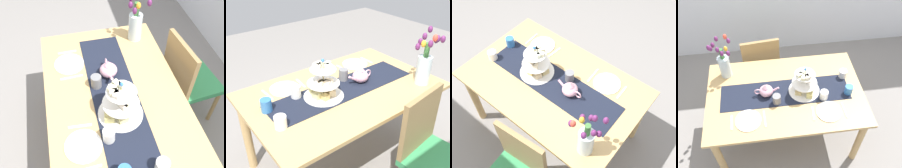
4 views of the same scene
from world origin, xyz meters
TOP-DOWN VIEW (x-y plane):
  - ground_plane at (0.00, 0.00)m, footprint 8.00×8.00m
  - dining_table at (0.00, 0.00)m, footprint 1.51×0.96m
  - chair_left at (-0.22, 0.71)m, footprint 0.46×0.46m
  - table_runner at (0.00, -0.00)m, footprint 1.24×0.32m
  - tiered_cake_stand at (0.18, -0.01)m, footprint 0.30×0.30m
  - teapot at (-0.18, 0.00)m, footprint 0.24×0.13m
  - tulip_vase at (-0.57, 0.32)m, footprint 0.20×0.19m
  - cream_jug at (0.60, 0.13)m, footprint 0.08×0.08m
  - dinner_plate_left at (-0.36, -0.28)m, footprint 0.23×0.23m
  - fork_left at (-0.51, -0.28)m, footprint 0.02×0.15m
  - knife_left at (-0.22, -0.28)m, footprint 0.02×0.17m
  - dinner_plate_right at (0.36, -0.28)m, footprint 0.23×0.23m
  - fork_right at (0.22, -0.28)m, footprint 0.03×0.15m
  - knife_right at (0.51, -0.28)m, footprint 0.02×0.17m
  - mug_grey at (-0.09, -0.11)m, footprint 0.08×0.08m
  - mug_white_text at (0.35, -0.12)m, footprint 0.08×0.08m
  - mug_orange at (0.60, -0.08)m, footprint 0.08×0.08m

SIDE VIEW (x-z plane):
  - ground_plane at x=0.00m, z-range 0.00..0.00m
  - chair_left at x=-0.22m, z-range 0.05..0.96m
  - dining_table at x=0.00m, z-range 0.27..1.01m
  - table_runner at x=0.00m, z-range 0.74..0.75m
  - fork_left at x=-0.51m, z-range 0.74..0.75m
  - knife_left at x=-0.22m, z-range 0.74..0.75m
  - fork_right at x=0.22m, z-range 0.74..0.75m
  - knife_right at x=0.51m, z-range 0.74..0.75m
  - dinner_plate_left at x=-0.36m, z-range 0.74..0.75m
  - dinner_plate_right at x=0.36m, z-range 0.74..0.75m
  - cream_jug at x=0.60m, z-range 0.74..0.83m
  - mug_white_text at x=0.35m, z-range 0.74..0.84m
  - mug_orange at x=0.60m, z-range 0.74..0.84m
  - mug_grey at x=-0.09m, z-range 0.75..0.84m
  - teapot at x=-0.18m, z-range 0.73..0.87m
  - tiered_cake_stand at x=0.18m, z-range 0.69..0.99m
  - tulip_vase at x=-0.57m, z-range 0.69..1.14m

